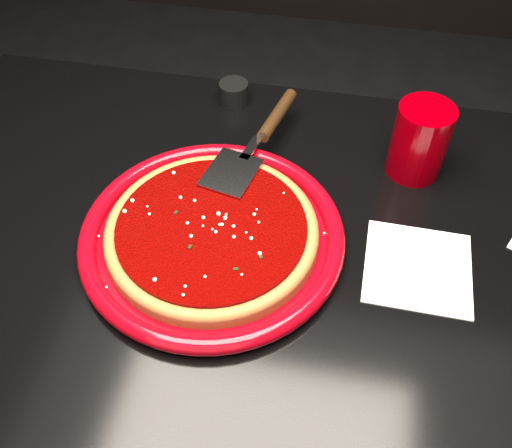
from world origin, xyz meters
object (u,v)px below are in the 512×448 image
at_px(ramekin, 234,93).
at_px(plate, 212,236).
at_px(pizza_server, 257,140).
at_px(table, 250,363).
at_px(cup, 420,141).

bearing_deg(ramekin, plate, -82.86).
bearing_deg(plate, pizza_server, 80.16).
height_order(table, ramekin, ramekin).
bearing_deg(cup, pizza_server, -172.95).
distance_m(table, ramekin, 0.53).
xyz_separation_m(plate, ramekin, (-0.04, 0.34, 0.01)).
height_order(table, pizza_server, pizza_server).
bearing_deg(cup, plate, -143.24).
xyz_separation_m(table, plate, (-0.05, -0.00, 0.39)).
height_order(plate, pizza_server, pizza_server).
xyz_separation_m(table, cup, (0.24, 0.21, 0.44)).
bearing_deg(pizza_server, ramekin, 128.61).
distance_m(plate, cup, 0.36).
distance_m(table, plate, 0.39).
height_order(table, cup, cup).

